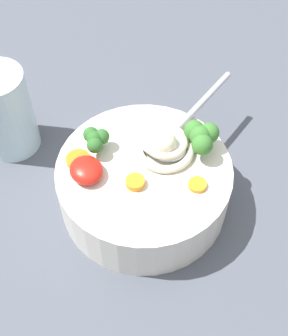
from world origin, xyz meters
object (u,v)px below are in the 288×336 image
(soup_bowl, at_px, (144,184))
(soup_spoon, at_px, (169,137))
(drinking_glass, at_px, (4,112))
(noodle_pile, at_px, (165,146))

(soup_bowl, xyz_separation_m, soup_spoon, (0.02, -0.05, 0.04))
(soup_spoon, bearing_deg, drinking_glass, 111.64)
(soup_bowl, height_order, noodle_pile, noodle_pile)
(soup_bowl, relative_size, soup_spoon, 1.19)
(drinking_glass, bearing_deg, soup_bowl, -147.40)
(soup_spoon, relative_size, drinking_glass, 1.44)
(soup_bowl, height_order, drinking_glass, drinking_glass)
(soup_bowl, relative_size, drinking_glass, 1.71)
(noodle_pile, distance_m, soup_spoon, 0.02)
(noodle_pile, bearing_deg, soup_spoon, -48.91)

